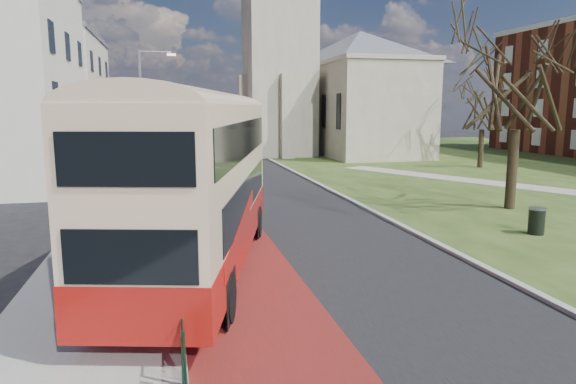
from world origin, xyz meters
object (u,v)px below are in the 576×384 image
object	(u,v)px
bus	(199,174)
streetlamp	(145,112)
winter_tree_near	(519,65)
winter_tree_far	(484,99)
litter_bin	(537,221)

from	to	relation	value
bus	streetlamp	bearing A→B (deg)	112.05
bus	winter_tree_near	bearing A→B (deg)	36.97
streetlamp	winter_tree_far	distance (m)	26.51
bus	winter_tree_far	size ratio (longest dim) A/B	1.59
bus	litter_bin	xyz separation A→B (m)	(12.81, 1.49, -2.36)
winter_tree_near	winter_tree_far	size ratio (longest dim) A/B	1.23
streetlamp	litter_bin	size ratio (longest dim) A/B	7.77
winter_tree_far	litter_bin	bearing A→B (deg)	-118.40
winter_tree_near	winter_tree_far	world-z (taller)	winter_tree_near
winter_tree_near	litter_bin	distance (m)	8.12
bus	winter_tree_far	xyz separation A→B (m)	(23.81, 21.82, 2.58)
streetlamp	litter_bin	world-z (taller)	streetlamp
streetlamp	winter_tree_far	world-z (taller)	streetlamp
streetlamp	winter_tree_near	bearing A→B (deg)	-30.46
winter_tree_near	litter_bin	world-z (taller)	winter_tree_near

